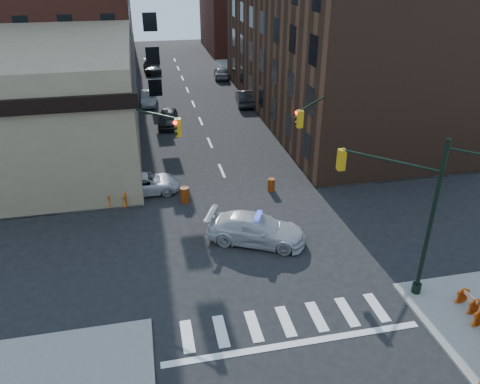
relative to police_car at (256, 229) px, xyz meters
name	(u,v)px	position (x,y,z in m)	size (l,w,h in m)	color
ground	(252,241)	(-0.24, 0.07, -0.83)	(140.00, 140.00, 0.00)	black
sidewalk_ne	(367,82)	(22.76, 32.82, -0.76)	(34.00, 54.50, 0.15)	gray
commercial_row_ne	(328,43)	(12.76, 22.57, 6.17)	(14.00, 34.00, 14.00)	#462A1C
filler_nw	(65,0)	(-16.24, 62.07, 7.17)	(20.00, 18.00, 16.00)	brown
filler_ne	(254,12)	(13.76, 58.07, 5.17)	(16.00, 16.00, 12.00)	#5D281D
signal_pole_se	(408,206)	(5.80, -5.45, 3.78)	(5.40, 5.27, 8.00)	black
signal_pole_nw	(140,146)	(-6.09, 5.41, 3.51)	(3.58, 3.67, 8.00)	black
signal_pole_ne	(319,132)	(5.60, 5.42, 3.51)	(3.67, 3.58, 8.00)	black
tree_ne_near	(264,73)	(7.26, 26.07, 2.66)	(3.00, 3.00, 4.85)	black
tree_ne_far	(248,58)	(7.26, 34.07, 2.66)	(3.00, 3.00, 4.85)	black
police_car	(256,229)	(0.00, 0.00, 0.00)	(2.33, 5.72, 1.66)	#B9BABE
pickup	(145,184)	(-6.04, 7.63, -0.16)	(2.23, 4.85, 1.35)	silver
parked_car_wnear	(168,118)	(-3.45, 21.35, -0.05)	(1.83, 4.56, 1.55)	black
parked_car_wfar	(149,98)	(-4.98, 28.85, -0.10)	(1.56, 4.46, 1.47)	gray
parked_car_wdeep	(152,67)	(-3.98, 44.18, -0.05)	(2.19, 5.39, 1.56)	black
parked_car_enear	(245,97)	(5.26, 26.65, -0.02)	(1.72, 4.94, 1.63)	black
parked_car_efar	(221,72)	(4.84, 39.06, -0.05)	(1.85, 4.59, 1.56)	gray
pedestrian_a	(83,186)	(-10.17, 7.59, 0.14)	(0.60, 0.39, 1.65)	black
pedestrian_b	(43,196)	(-12.54, 6.48, 0.15)	(0.81, 0.63, 1.66)	black
pedestrian_c	(35,187)	(-13.24, 7.85, 0.24)	(1.08, 0.45, 1.84)	#1F272F
barrel_road	(271,185)	(2.59, 6.07, -0.38)	(0.51, 0.51, 0.91)	#E75D0A
barrel_bank	(185,195)	(-3.52, 5.67, -0.30)	(0.60, 0.60, 1.06)	#EB500B
barricade_se_a	(468,301)	(8.26, -7.79, -0.28)	(1.06, 0.53, 0.79)	#CC5509
barricade_nw_a	(118,199)	(-7.85, 5.77, -0.19)	(1.31, 0.66, 0.99)	red
barricade_nw_b	(103,194)	(-8.85, 6.75, -0.23)	(1.21, 0.60, 0.91)	#E9490A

